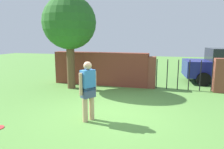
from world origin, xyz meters
name	(u,v)px	position (x,y,z in m)	size (l,w,h in m)	color
ground_plane	(108,115)	(0.00, 0.00, 0.00)	(40.00, 40.00, 0.00)	#568C3D
brick_wall	(100,69)	(-1.50, 3.72, 0.77)	(4.52, 0.50, 1.55)	brown
tree	(69,23)	(-2.53, 2.71, 2.83)	(2.28, 2.28, 4.01)	brown
person	(88,89)	(-0.39, -0.57, 0.90)	(0.38, 0.47, 1.62)	tan
fence_gate	(184,74)	(2.26, 3.72, 0.70)	(3.24, 0.44, 1.40)	brown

